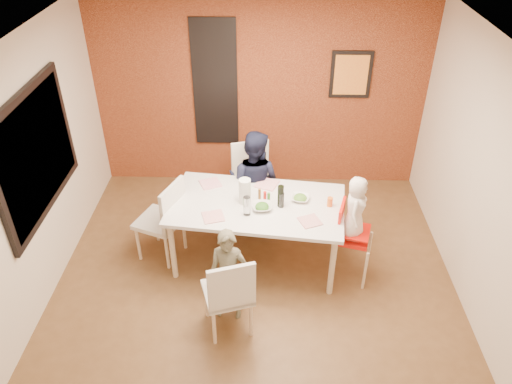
{
  "coord_description": "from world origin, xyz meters",
  "views": [
    {
      "loc": [
        0.12,
        -4.13,
        4.03
      ],
      "look_at": [
        0.0,
        0.3,
        1.05
      ],
      "focal_mm": 35.0,
      "sensor_mm": 36.0,
      "label": 1
    }
  ],
  "objects_px": {
    "chair_far": "(252,178)",
    "high_chair": "(349,234)",
    "child_far": "(254,182)",
    "chair_left": "(165,217)",
    "chair_near": "(229,293)",
    "wine_bottle": "(281,196)",
    "child_near": "(228,276)",
    "toddler": "(355,208)",
    "dining_table": "(257,209)",
    "paper_towel_roll": "(245,191)"
  },
  "relations": [
    {
      "from": "chair_far",
      "to": "wine_bottle",
      "type": "distance_m",
      "value": 1.04
    },
    {
      "from": "dining_table",
      "to": "toddler",
      "type": "bearing_deg",
      "value": -13.36
    },
    {
      "from": "chair_far",
      "to": "toddler",
      "type": "xyz_separation_m",
      "value": [
        1.13,
        -1.13,
        0.35
      ]
    },
    {
      "from": "child_far",
      "to": "paper_towel_roll",
      "type": "bearing_deg",
      "value": 101.04
    },
    {
      "from": "child_far",
      "to": "toddler",
      "type": "height_order",
      "value": "child_far"
    },
    {
      "from": "child_far",
      "to": "paper_towel_roll",
      "type": "height_order",
      "value": "child_far"
    },
    {
      "from": "child_near",
      "to": "child_far",
      "type": "relative_size",
      "value": 0.78
    },
    {
      "from": "chair_far",
      "to": "high_chair",
      "type": "relative_size",
      "value": 1.1
    },
    {
      "from": "dining_table",
      "to": "high_chair",
      "type": "distance_m",
      "value": 1.07
    },
    {
      "from": "dining_table",
      "to": "paper_towel_roll",
      "type": "xyz_separation_m",
      "value": [
        -0.13,
        0.02,
        0.22
      ]
    },
    {
      "from": "chair_near",
      "to": "wine_bottle",
      "type": "distance_m",
      "value": 1.26
    },
    {
      "from": "dining_table",
      "to": "wine_bottle",
      "type": "relative_size",
      "value": 7.87
    },
    {
      "from": "child_far",
      "to": "chair_left",
      "type": "bearing_deg",
      "value": 49.65
    },
    {
      "from": "chair_near",
      "to": "toddler",
      "type": "xyz_separation_m",
      "value": [
        1.29,
        0.88,
        0.39
      ]
    },
    {
      "from": "high_chair",
      "to": "wine_bottle",
      "type": "relative_size",
      "value": 3.67
    },
    {
      "from": "toddler",
      "to": "wine_bottle",
      "type": "height_order",
      "value": "toddler"
    },
    {
      "from": "chair_left",
      "to": "child_near",
      "type": "bearing_deg",
      "value": 62.6
    },
    {
      "from": "chair_near",
      "to": "high_chair",
      "type": "xyz_separation_m",
      "value": [
        1.26,
        0.89,
        0.03
      ]
    },
    {
      "from": "chair_left",
      "to": "wine_bottle",
      "type": "relative_size",
      "value": 3.98
    },
    {
      "from": "chair_near",
      "to": "paper_towel_roll",
      "type": "distance_m",
      "value": 1.22
    },
    {
      "from": "dining_table",
      "to": "child_far",
      "type": "xyz_separation_m",
      "value": [
        -0.05,
        0.63,
        -0.05
      ]
    },
    {
      "from": "chair_far",
      "to": "wine_bottle",
      "type": "height_order",
      "value": "wine_bottle"
    },
    {
      "from": "dining_table",
      "to": "toddler",
      "type": "xyz_separation_m",
      "value": [
        1.05,
        -0.25,
        0.2
      ]
    },
    {
      "from": "child_near",
      "to": "toddler",
      "type": "xyz_separation_m",
      "value": [
        1.31,
        0.64,
        0.4
      ]
    },
    {
      "from": "child_near",
      "to": "wine_bottle",
      "type": "height_order",
      "value": "child_near"
    },
    {
      "from": "child_far",
      "to": "toddler",
      "type": "xyz_separation_m",
      "value": [
        1.1,
        -0.87,
        0.25
      ]
    },
    {
      "from": "chair_far",
      "to": "wine_bottle",
      "type": "bearing_deg",
      "value": -85.71
    },
    {
      "from": "chair_far",
      "to": "high_chair",
      "type": "distance_m",
      "value": 1.57
    },
    {
      "from": "child_near",
      "to": "toddler",
      "type": "height_order",
      "value": "toddler"
    },
    {
      "from": "high_chair",
      "to": "toddler",
      "type": "distance_m",
      "value": 0.36
    },
    {
      "from": "chair_left",
      "to": "wine_bottle",
      "type": "distance_m",
      "value": 1.37
    },
    {
      "from": "high_chair",
      "to": "child_far",
      "type": "height_order",
      "value": "child_far"
    },
    {
      "from": "child_far",
      "to": "paper_towel_roll",
      "type": "relative_size",
      "value": 4.63
    },
    {
      "from": "chair_left",
      "to": "high_chair",
      "type": "xyz_separation_m",
      "value": [
        2.09,
        -0.26,
        -0.01
      ]
    },
    {
      "from": "chair_left",
      "to": "toddler",
      "type": "distance_m",
      "value": 2.16
    },
    {
      "from": "high_chair",
      "to": "child_far",
      "type": "distance_m",
      "value": 1.39
    },
    {
      "from": "chair_far",
      "to": "chair_left",
      "type": "distance_m",
      "value": 1.3
    },
    {
      "from": "chair_near",
      "to": "child_near",
      "type": "xyz_separation_m",
      "value": [
        -0.03,
        0.24,
        -0.01
      ]
    },
    {
      "from": "high_chair",
      "to": "child_near",
      "type": "height_order",
      "value": "child_near"
    },
    {
      "from": "chair_near",
      "to": "high_chair",
      "type": "relative_size",
      "value": 1.02
    },
    {
      "from": "toddler",
      "to": "paper_towel_roll",
      "type": "height_order",
      "value": "toddler"
    },
    {
      "from": "dining_table",
      "to": "paper_towel_roll",
      "type": "bearing_deg",
      "value": 172.69
    },
    {
      "from": "dining_table",
      "to": "chair_far",
      "type": "height_order",
      "value": "chair_far"
    },
    {
      "from": "toddler",
      "to": "paper_towel_roll",
      "type": "distance_m",
      "value": 1.22
    },
    {
      "from": "high_chair",
      "to": "paper_towel_roll",
      "type": "relative_size",
      "value": 3.21
    },
    {
      "from": "toddler",
      "to": "wine_bottle",
      "type": "relative_size",
      "value": 2.86
    },
    {
      "from": "chair_far",
      "to": "toddler",
      "type": "height_order",
      "value": "toddler"
    },
    {
      "from": "chair_near",
      "to": "high_chair",
      "type": "bearing_deg",
      "value": -162.33
    },
    {
      "from": "toddler",
      "to": "paper_towel_roll",
      "type": "relative_size",
      "value": 2.51
    },
    {
      "from": "chair_left",
      "to": "high_chair",
      "type": "bearing_deg",
      "value": 104.37
    }
  ]
}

